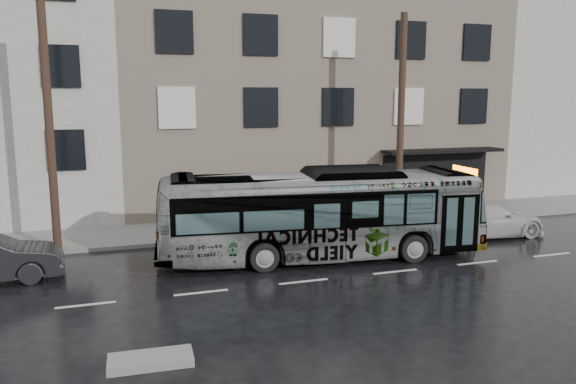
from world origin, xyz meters
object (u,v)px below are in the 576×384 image
(utility_pole_rear, at_px, (49,126))
(bus, at_px, (321,214))
(sign_post, at_px, (420,195))
(white_sedan, at_px, (484,219))
(utility_pole_front, at_px, (401,121))

(utility_pole_rear, xyz_separation_m, bus, (8.94, -3.55, -3.05))
(sign_post, relative_size, white_sedan, 0.48)
(utility_pole_rear, height_order, sign_post, utility_pole_rear)
(white_sedan, bearing_deg, bus, 98.49)
(utility_pole_front, height_order, utility_pole_rear, same)
(utility_pole_rear, distance_m, bus, 10.09)
(utility_pole_front, relative_size, utility_pole_rear, 1.00)
(sign_post, bearing_deg, utility_pole_rear, 180.00)
(utility_pole_front, bearing_deg, sign_post, 0.00)
(bus, bearing_deg, utility_pole_front, -48.62)
(utility_pole_front, distance_m, sign_post, 3.48)
(utility_pole_rear, bearing_deg, utility_pole_front, 0.00)
(utility_pole_rear, height_order, bus, utility_pole_rear)
(utility_pole_front, xyz_separation_m, white_sedan, (2.49, -2.70, -3.92))
(white_sedan, bearing_deg, sign_post, 29.32)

